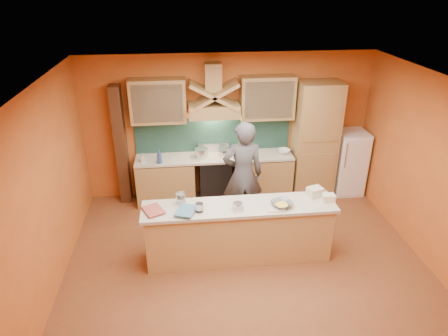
{
  "coord_description": "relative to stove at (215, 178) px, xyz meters",
  "views": [
    {
      "loc": [
        -0.89,
        -4.75,
        4.02
      ],
      "look_at": [
        -0.26,
        0.9,
        1.29
      ],
      "focal_mm": 32.0,
      "sensor_mm": 36.0,
      "label": 1
    }
  ],
  "objects": [
    {
      "name": "floor",
      "position": [
        0.3,
        -2.2,
        -0.45
      ],
      "size": [
        5.5,
        5.0,
        0.01
      ],
      "primitive_type": "cube",
      "color": "brown",
      "rests_on": "ground"
    },
    {
      "name": "ceiling",
      "position": [
        0.3,
        -2.2,
        2.35
      ],
      "size": [
        5.5,
        5.0,
        0.01
      ],
      "primitive_type": "cube",
      "color": "white",
      "rests_on": "wall_back"
    },
    {
      "name": "wall_back",
      "position": [
        0.3,
        0.3,
        0.95
      ],
      "size": [
        5.5,
        0.02,
        2.8
      ],
      "primitive_type": "cube",
      "color": "#C46226",
      "rests_on": "floor"
    },
    {
      "name": "wall_front",
      "position": [
        0.3,
        -4.7,
        0.95
      ],
      "size": [
        5.5,
        0.02,
        2.8
      ],
      "primitive_type": "cube",
      "color": "#C46226",
      "rests_on": "floor"
    },
    {
      "name": "wall_left",
      "position": [
        -2.45,
        -2.2,
        0.95
      ],
      "size": [
        0.02,
        5.0,
        2.8
      ],
      "primitive_type": "cube",
      "color": "#C46226",
      "rests_on": "floor"
    },
    {
      "name": "wall_right",
      "position": [
        3.05,
        -2.2,
        0.95
      ],
      "size": [
        0.02,
        5.0,
        2.8
      ],
      "primitive_type": "cube",
      "color": "#C46226",
      "rests_on": "floor"
    },
    {
      "name": "base_cabinet_left",
      "position": [
        -0.95,
        0.0,
        -0.02
      ],
      "size": [
        1.1,
        0.6,
        0.86
      ],
      "primitive_type": "cube",
      "color": "#A9834D",
      "rests_on": "floor"
    },
    {
      "name": "base_cabinet_right",
      "position": [
        0.95,
        0.0,
        -0.02
      ],
      "size": [
        1.1,
        0.6,
        0.86
      ],
      "primitive_type": "cube",
      "color": "#A9834D",
      "rests_on": "floor"
    },
    {
      "name": "counter_top",
      "position": [
        -0.0,
        0.0,
        0.45
      ],
      "size": [
        3.0,
        0.62,
        0.04
      ],
      "primitive_type": "cube",
      "color": "beige",
      "rests_on": "base_cabinet_left"
    },
    {
      "name": "stove",
      "position": [
        0.0,
        0.0,
        0.0
      ],
      "size": [
        0.6,
        0.58,
        0.9
      ],
      "primitive_type": "cube",
      "color": "black",
      "rests_on": "floor"
    },
    {
      "name": "backsplash",
      "position": [
        -0.0,
        0.28,
        0.8
      ],
      "size": [
        3.0,
        0.03,
        0.7
      ],
      "primitive_type": "cube",
      "color": "#1A3932",
      "rests_on": "wall_back"
    },
    {
      "name": "range_hood",
      "position": [
        0.0,
        0.05,
        1.37
      ],
      "size": [
        0.92,
        0.5,
        0.24
      ],
      "primitive_type": "cube",
      "color": "#A9834D",
      "rests_on": "wall_back"
    },
    {
      "name": "hood_chimney",
      "position": [
        0.0,
        0.15,
        1.95
      ],
      "size": [
        0.3,
        0.3,
        0.5
      ],
      "primitive_type": "cube",
      "color": "#A9834D",
      "rests_on": "wall_back"
    },
    {
      "name": "upper_cabinet_left",
      "position": [
        -1.0,
        0.12,
        1.55
      ],
      "size": [
        1.0,
        0.35,
        0.8
      ],
      "primitive_type": "cube",
      "color": "#A9834D",
      "rests_on": "wall_back"
    },
    {
      "name": "upper_cabinet_right",
      "position": [
        1.0,
        0.12,
        1.55
      ],
      "size": [
        1.0,
        0.35,
        0.8
      ],
      "primitive_type": "cube",
      "color": "#A9834D",
      "rests_on": "wall_back"
    },
    {
      "name": "pantry_column",
      "position": [
        1.95,
        0.0,
        0.7
      ],
      "size": [
        0.8,
        0.6,
        2.3
      ],
      "primitive_type": "cube",
      "color": "#A9834D",
      "rests_on": "floor"
    },
    {
      "name": "fridge",
      "position": [
        2.7,
        0.0,
        0.2
      ],
      "size": [
        0.58,
        0.6,
        1.3
      ],
      "primitive_type": "cube",
      "color": "white",
      "rests_on": "floor"
    },
    {
      "name": "trim_column_left",
      "position": [
        -1.75,
        0.15,
        0.7
      ],
      "size": [
        0.2,
        0.3,
        2.3
      ],
      "primitive_type": "cube",
      "color": "#472816",
      "rests_on": "floor"
    },
    {
      "name": "island_body",
      "position": [
        0.2,
        -1.9,
        -0.01
      ],
      "size": [
        2.8,
        0.55,
        0.88
      ],
      "primitive_type": "cube",
      "color": "tan",
      "rests_on": "floor"
    },
    {
      "name": "island_top",
      "position": [
        0.2,
        -1.9,
        0.47
      ],
      "size": [
        2.9,
        0.62,
        0.05
      ],
      "primitive_type": "cube",
      "color": "beige",
      "rests_on": "island_body"
    },
    {
      "name": "person",
      "position": [
        0.4,
        -0.93,
        0.51
      ],
      "size": [
        0.72,
        0.49,
        1.92
      ],
      "primitive_type": "imported",
      "rotation": [
        0.0,
        0.0,
        3.19
      ],
      "color": "#4C4C51",
      "rests_on": "floor"
    },
    {
      "name": "pot_large",
      "position": [
        -0.25,
        -0.01,
        0.54
      ],
      "size": [
        0.33,
        0.33,
        0.18
      ],
      "primitive_type": "cylinder",
      "rotation": [
        0.0,
        0.0,
        0.41
      ],
      "color": "silver",
      "rests_on": "stove"
    },
    {
      "name": "pot_small",
      "position": [
        0.18,
        -0.01,
        0.52
      ],
      "size": [
        0.29,
        0.29,
        0.14
      ],
      "primitive_type": "cylinder",
      "rotation": [
        0.0,
        0.0,
        -0.43
      ],
      "color": "silver",
      "rests_on": "stove"
    },
    {
      "name": "soap_bottle_a",
      "position": [
        -1.34,
        -0.12,
        0.55
      ],
      "size": [
        0.09,
        0.09,
        0.17
      ],
      "primitive_type": "imported",
      "rotation": [
        0.0,
        0.0,
        0.15
      ],
      "color": "beige",
      "rests_on": "counter_top"
    },
    {
      "name": "soap_bottle_b",
      "position": [
        -1.03,
        -0.2,
        0.6
      ],
      "size": [
        0.11,
        0.11,
        0.27
      ],
      "primitive_type": "imported",
      "rotation": [
        0.0,
        0.0,
        0.04
      ],
      "color": "#304A84",
      "rests_on": "counter_top"
    },
    {
      "name": "bowl_back",
      "position": [
        1.35,
        -0.01,
        0.51
      ],
      "size": [
        0.32,
        0.32,
        0.08
      ],
      "primitive_type": "imported",
      "rotation": [
        0.0,
        0.0,
        -0.41
      ],
      "color": "silver",
      "rests_on": "counter_top"
    },
    {
      "name": "dish_rack",
      "position": [
        0.48,
        -0.16,
        0.52
      ],
      "size": [
        0.34,
        0.3,
        0.1
      ],
      "primitive_type": "cube",
      "rotation": [
        0.0,
        0.0,
        0.33
      ],
      "color": "white",
      "rests_on": "counter_top"
    },
    {
      "name": "book_lower",
      "position": [
        -1.18,
        -1.98,
        0.51
      ],
      "size": [
        0.38,
        0.42,
        0.03
      ],
      "primitive_type": "imported",
      "rotation": [
        0.0,
        0.0,
        0.43
      ],
      "color": "#A7463B",
      "rests_on": "island_top"
    },
    {
      "name": "book_upper",
      "position": [
        -0.71,
        -1.97,
        0.53
      ],
      "size": [
        0.36,
        0.42,
        0.03
      ],
      "primitive_type": "imported",
      "rotation": [
        0.0,
        0.0,
        -0.36
      ],
      "color": "teal",
      "rests_on": "island_top"
    },
    {
      "name": "jar_large",
      "position": [
        -0.66,
        -1.74,
        0.58
      ],
      "size": [
        0.19,
        0.19,
        0.17
      ],
      "primitive_type": "cylinder",
      "rotation": [
        0.0,
        0.0,
        0.41
      ],
      "color": "silver",
      "rests_on": "island_top"
    },
    {
      "name": "jar_small",
      "position": [
        -0.4,
        -2.0,
        0.56
      ],
      "size": [
        0.12,
        0.12,
        0.13
      ],
      "primitive_type": "cylinder",
      "rotation": [
        0.0,
        0.0,
        0.02
      ],
      "color": "silver",
      "rests_on": "island_top"
    },
    {
      "name": "kitchen_scale",
      "position": [
        0.16,
        -2.03,
        0.55
      ],
      "size": [
        0.14,
        0.14,
        0.11
      ],
      "primitive_type": "cube",
      "rotation": [
        0.0,
        0.0,
        0.07
      ],
      "color": "white",
      "rests_on": "island_top"
    },
    {
      "name": "mixing_bowl",
      "position": [
        0.82,
        -2.0,
        0.53
      ],
      "size": [
        0.39,
        0.39,
        0.07
      ],
      "primitive_type": "imported",
      "rotation": [
        0.0,
        0.0,
        0.39
      ],
      "color": "white",
      "rests_on": "island_top"
    },
    {
      "name": "cloth",
      "position": [
        0.72,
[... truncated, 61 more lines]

